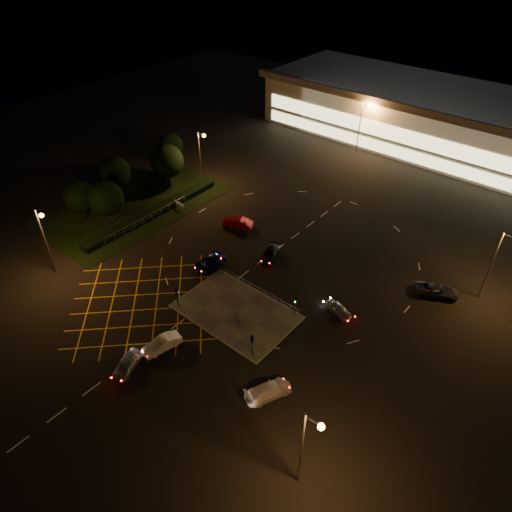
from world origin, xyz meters
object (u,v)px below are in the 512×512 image
Objects in this scene: signal_sw at (177,294)px; car_near_silver at (127,364)px; car_left_blue at (209,262)px; signal_se at (252,342)px; car_circ_red at (238,223)px; car_approach_white at (268,391)px; car_queue_white at (162,344)px; car_right_silver at (339,309)px; car_east_grey at (437,291)px; signal_nw at (222,262)px; signal_ne at (295,302)px; car_far_dkgrey at (270,254)px.

car_near_silver is (2.73, -9.94, -1.64)m from signal_sw.
signal_sw is at bearing -70.60° from car_left_blue.
signal_se is at bearing -180.00° from signal_sw.
signal_se is 0.66× the size of car_circ_red.
car_left_blue is 22.40m from car_approach_white.
signal_se is at bearing 27.11° from car_circ_red.
car_queue_white is at bearing 35.85° from car_approach_white.
car_right_silver is 0.77× the size of car_circ_red.
car_queue_white is (0.77, 4.28, 0.00)m from car_near_silver.
car_east_grey reaches higher than car_near_silver.
signal_nw reaches higher than car_right_silver.
signal_ne is (12.00, 0.00, 0.00)m from signal_nw.
signal_se is at bearing -33.65° from signal_nw.
signal_nw is at bearing 117.69° from car_right_silver.
signal_sw is 32.88m from car_east_grey.
car_near_silver is (-9.27, -17.93, -1.64)m from signal_ne.
car_far_dkgrey is 13.82m from car_right_silver.
signal_nw is 27.96m from car_east_grey.
car_approach_white is at bearing 148.11° from signal_se.
signal_sw reaches higher than car_approach_white.
car_east_grey reaches higher than car_right_silver.
car_queue_white is at bearing 4.27° from car_circ_red.
signal_nw is 7.86m from car_far_dkgrey.
car_east_grey is at bearing 80.50° from car_circ_red.
car_near_silver is at bearing 162.78° from car_right_silver.
signal_ne is at bearing 149.76° from car_right_silver.
signal_ne is 0.65× the size of car_left_blue.
car_right_silver is 0.73× the size of car_approach_white.
car_approach_white is at bearing 137.18° from car_east_grey.
car_near_silver reaches higher than car_far_dkgrey.
car_left_blue is (-6.35, 14.01, -0.06)m from car_queue_white.
car_east_grey is (23.71, 22.73, -1.62)m from signal_sw.
signal_nw is 16.39m from car_right_silver.
car_circ_red is 30.37m from car_east_grey.
signal_ne is 0.58× the size of car_east_grey.
signal_se is at bearing -28.80° from car_left_blue.
signal_nw reaches higher than car_queue_white.
signal_se is at bearing -90.00° from signal_ne.
car_east_grey is (20.97, 32.67, 0.02)m from car_near_silver.
car_right_silver is at bearing 67.56° from car_queue_white.
signal_sw is 15.56m from car_far_dkgrey.
car_left_blue is at bearing -29.33° from signal_se.
car_approach_white is (13.83, 7.10, -0.00)m from car_near_silver.
car_near_silver is at bearing 47.02° from signal_se.
signal_nw is at bearing 77.18° from car_near_silver.
car_queue_white is 0.98× the size of car_far_dkgrey.
car_queue_white is 0.94× the size of car_circ_red.
signal_se is 14.41m from signal_nw.
car_right_silver is at bearing 37.66° from car_near_silver.
signal_sw and signal_se have the same top height.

